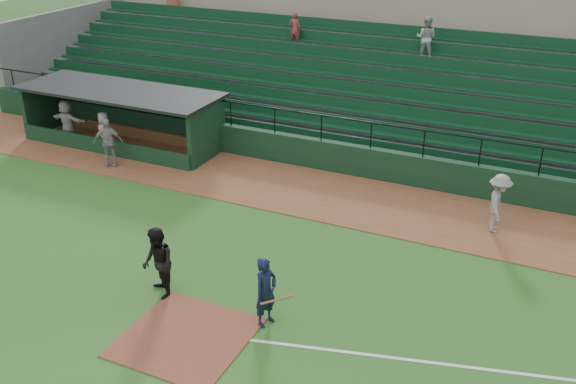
% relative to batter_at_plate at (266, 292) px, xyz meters
% --- Properties ---
extents(ground, '(90.00, 90.00, 0.00)m').
position_rel_batter_at_plate_xyz_m(ground, '(-1.54, -0.37, -0.95)').
color(ground, '#2A5D1E').
rests_on(ground, ground).
extents(warning_track, '(40.00, 4.00, 0.03)m').
position_rel_batter_at_plate_xyz_m(warning_track, '(-1.54, 7.63, -0.93)').
color(warning_track, brown).
rests_on(warning_track, ground).
extents(home_plate_dirt, '(3.00, 3.00, 0.03)m').
position_rel_batter_at_plate_xyz_m(home_plate_dirt, '(-1.54, -1.37, -0.93)').
color(home_plate_dirt, brown).
rests_on(home_plate_dirt, ground).
extents(foul_line, '(17.49, 4.44, 0.01)m').
position_rel_batter_at_plate_xyz_m(foul_line, '(6.46, 0.83, -0.94)').
color(foul_line, white).
rests_on(foul_line, ground).
extents(stadium_structure, '(38.00, 13.08, 6.40)m').
position_rel_batter_at_plate_xyz_m(stadium_structure, '(-1.55, 16.09, 1.36)').
color(stadium_structure, black).
rests_on(stadium_structure, ground).
extents(dugout, '(8.90, 3.20, 2.42)m').
position_rel_batter_at_plate_xyz_m(dugout, '(-11.29, 9.19, 0.39)').
color(dugout, black).
rests_on(dugout, ground).
extents(batter_at_plate, '(1.11, 0.79, 1.89)m').
position_rel_batter_at_plate_xyz_m(batter_at_plate, '(0.00, 0.00, 0.00)').
color(batter_at_plate, black).
rests_on(batter_at_plate, ground).
extents(umpire, '(1.25, 1.22, 2.03)m').
position_rel_batter_at_plate_xyz_m(umpire, '(-3.16, -0.11, 0.07)').
color(umpire, black).
rests_on(umpire, ground).
extents(runner, '(0.88, 1.34, 1.95)m').
position_rel_batter_at_plate_xyz_m(runner, '(4.51, 7.43, 0.06)').
color(runner, gray).
rests_on(runner, warning_track).
extents(dugout_player_a, '(1.22, 1.03, 1.95)m').
position_rel_batter_at_plate_xyz_m(dugout_player_a, '(-10.23, 6.52, 0.06)').
color(dugout_player_a, gray).
rests_on(dugout_player_a, warning_track).
extents(dugout_player_b, '(0.98, 0.98, 1.72)m').
position_rel_batter_at_plate_xyz_m(dugout_player_b, '(-11.35, 7.67, -0.05)').
color(dugout_player_b, gray).
rests_on(dugout_player_b, warning_track).
extents(dugout_player_c, '(1.81, 0.58, 1.94)m').
position_rel_batter_at_plate_xyz_m(dugout_player_c, '(-13.42, 7.77, 0.05)').
color(dugout_player_c, '#ADA6A2').
rests_on(dugout_player_c, warning_track).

